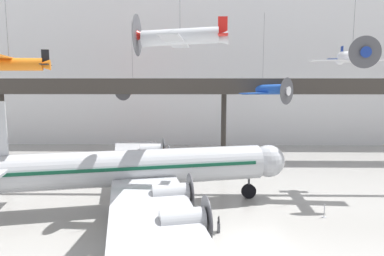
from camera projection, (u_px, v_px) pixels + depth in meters
name	position (u px, v px, depth m)	size (l,w,h in m)	color
ground_plane	(253.00, 247.00, 21.76)	(260.00, 260.00, 0.00)	#9E9B96
hangar_back_wall	(219.00, 71.00, 56.67)	(140.00, 3.00, 24.26)	white
mezzanine_walkway	(225.00, 92.00, 44.86)	(110.00, 3.20, 10.83)	#38332D
airliner_silver_main	(133.00, 169.00, 28.36)	(27.05, 31.19, 8.98)	#B7BABF
suspended_plane_white_twin	(352.00, 57.00, 31.15)	(7.57, 6.18, 7.44)	silver
suspended_plane_red_highwing	(133.00, 90.00, 48.49)	(7.22, 6.17, 10.90)	red
suspended_plane_orange_highwing	(9.00, 64.00, 26.66)	(6.13, 7.32, 8.43)	orange
suspended_plane_blue_trainer	(262.00, 90.00, 43.23)	(7.69, 7.78, 11.13)	#1E4CAD
suspended_plane_silver_racer	(180.00, 37.00, 26.16)	(7.34, 9.01, 6.62)	silver
stanchion_barrier	(324.00, 213.00, 26.47)	(0.36, 0.36, 1.08)	#B2B5BA
info_sign_pedestal	(219.00, 226.00, 23.85)	(0.20, 0.78, 1.24)	#4C4C51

